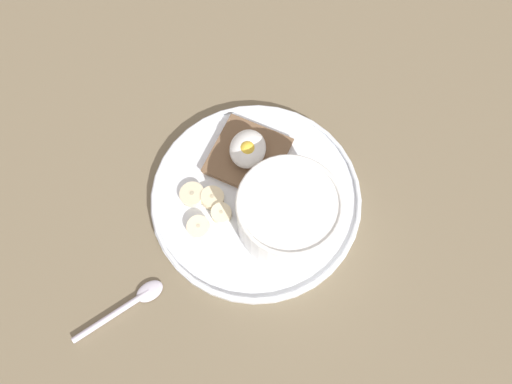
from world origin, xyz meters
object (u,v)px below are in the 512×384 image
at_px(oatmeal_bowl, 288,213).
at_px(banana_slice_front, 221,214).
at_px(banana_slice_left, 212,198).
at_px(banana_slice_right, 192,194).
at_px(toast_slice, 248,156).
at_px(poached_egg, 248,149).
at_px(banana_slice_back, 199,227).
at_px(spoon, 130,304).

distance_m(oatmeal_bowl, banana_slice_front, 0.09).
relative_size(oatmeal_bowl, banana_slice_left, 2.93).
bearing_deg(oatmeal_bowl, banana_slice_right, 86.00).
bearing_deg(toast_slice, poached_egg, -168.92).
bearing_deg(banana_slice_back, banana_slice_right, 25.19).
height_order(oatmeal_bowl, banana_slice_right, oatmeal_bowl).
distance_m(banana_slice_left, banana_slice_right, 0.03).
bearing_deg(oatmeal_bowl, banana_slice_left, 84.49).
xyz_separation_m(poached_egg, banana_slice_left, (-0.07, 0.03, -0.02)).
distance_m(banana_slice_front, banana_slice_back, 0.03).
height_order(toast_slice, banana_slice_right, same).
bearing_deg(poached_egg, banana_slice_left, 154.99).
relative_size(oatmeal_bowl, poached_egg, 2.35).
relative_size(poached_egg, spoon, 0.54).
bearing_deg(spoon, toast_slice, -23.71).
relative_size(banana_slice_front, banana_slice_right, 0.83).
height_order(banana_slice_back, spoon, banana_slice_back).
bearing_deg(toast_slice, banana_slice_right, 140.00).
height_order(toast_slice, banana_slice_back, banana_slice_back).
distance_m(poached_egg, banana_slice_back, 0.12).
relative_size(toast_slice, banana_slice_back, 2.63).
distance_m(poached_egg, banana_slice_right, 0.10).
bearing_deg(poached_egg, spoon, 156.21).
xyz_separation_m(banana_slice_front, banana_slice_left, (0.02, 0.02, -0.00)).
height_order(poached_egg, banana_slice_front, poached_egg).
relative_size(banana_slice_back, banana_slice_right, 1.19).
bearing_deg(banana_slice_back, poached_egg, -19.22).
height_order(oatmeal_bowl, banana_slice_back, oatmeal_bowl).
xyz_separation_m(poached_egg, banana_slice_front, (-0.09, 0.02, -0.02)).
bearing_deg(banana_slice_right, spoon, 165.55).
distance_m(toast_slice, banana_slice_front, 0.09).
bearing_deg(banana_slice_back, spoon, 151.94).
height_order(banana_slice_front, banana_slice_back, banana_slice_front).
distance_m(banana_slice_right, spoon, 0.16).
bearing_deg(poached_egg, banana_slice_back, 160.78).
bearing_deg(spoon, banana_slice_right, -14.45).
bearing_deg(poached_egg, banana_slice_right, 139.71).
bearing_deg(banana_slice_front, banana_slice_back, 134.67).
bearing_deg(banana_slice_front, toast_slice, -9.44).
distance_m(oatmeal_bowl, banana_slice_left, 0.11).
bearing_deg(banana_slice_right, banana_slice_back, -154.81).
height_order(oatmeal_bowl, toast_slice, oatmeal_bowl).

